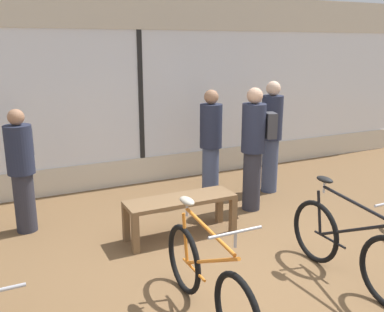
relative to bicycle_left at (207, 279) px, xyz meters
name	(u,v)px	position (x,y,z in m)	size (l,w,h in m)	color
ground_plane	(251,273)	(0.79, 0.47, -0.38)	(24.00, 24.00, 0.00)	brown
shop_back_wall	(140,89)	(0.79, 3.93, 1.26)	(12.00, 0.08, 3.20)	beige
bicycle_left	(207,279)	(0.00, 0.00, 0.00)	(0.46, 1.67, 1.02)	black
bicycle_right	(348,247)	(1.58, -0.09, 0.01)	(0.46, 1.70, 1.03)	black
display_bench	(181,205)	(0.48, 1.62, 0.04)	(1.40, 0.44, 0.52)	brown
customer_near_rack	(21,167)	(-1.25, 2.68, 0.49)	(0.42, 0.54, 1.61)	#2D2D38
customer_by_window	(271,134)	(2.52, 2.56, 0.58)	(0.47, 0.47, 1.81)	#424C6B
customer_mid_floor	(254,145)	(1.82, 2.01, 0.59)	(0.55, 0.43, 1.79)	#2D2D38
customer_near_bench	(211,143)	(1.47, 2.66, 0.53)	(0.48, 0.48, 1.72)	#424C6B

